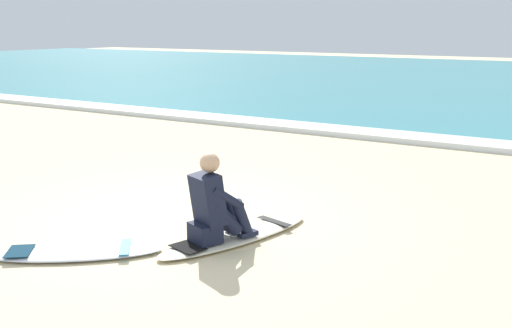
% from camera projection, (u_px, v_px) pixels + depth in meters
% --- Properties ---
extents(ground_plane, '(80.00, 80.00, 0.00)m').
position_uv_depth(ground_plane, '(172.00, 222.00, 7.33)').
color(ground_plane, beige).
extents(sea, '(80.00, 28.00, 0.10)m').
position_uv_depth(sea, '(501.00, 82.00, 24.18)').
color(sea, teal).
rests_on(sea, ground).
extents(breaking_foam, '(80.00, 0.90, 0.11)m').
position_uv_depth(breaking_foam, '(374.00, 134.00, 12.80)').
color(breaking_foam, white).
rests_on(breaking_foam, ground).
extents(surfboard_main, '(1.05, 2.14, 0.08)m').
position_uv_depth(surfboard_main, '(236.00, 236.00, 6.75)').
color(surfboard_main, '#EFE5C6').
rests_on(surfboard_main, ground).
extents(surfer_seated, '(0.57, 0.77, 0.95)m').
position_uv_depth(surfer_seated, '(215.00, 207.00, 6.44)').
color(surfer_seated, black).
rests_on(surfer_seated, surfboard_main).
extents(surfboard_spare_near, '(1.69, 1.49, 0.08)m').
position_uv_depth(surfboard_spare_near, '(76.00, 252.00, 6.27)').
color(surfboard_spare_near, silver).
rests_on(surfboard_spare_near, ground).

